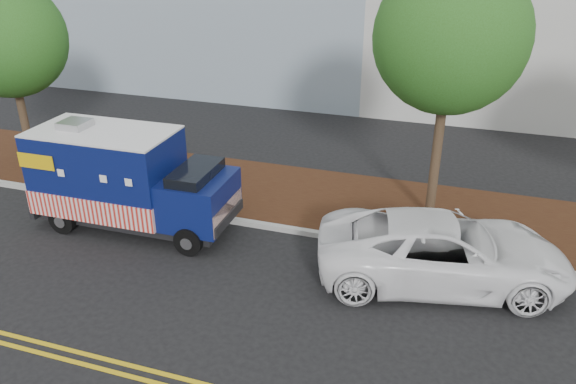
% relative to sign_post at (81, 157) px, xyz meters
% --- Properties ---
extents(ground, '(120.00, 120.00, 0.00)m').
position_rel_sign_post_xyz_m(ground, '(4.59, -1.82, -1.20)').
color(ground, black).
rests_on(ground, ground).
extents(curb, '(120.00, 0.18, 0.15)m').
position_rel_sign_post_xyz_m(curb, '(4.59, -0.42, -1.12)').
color(curb, '#9E9E99').
rests_on(curb, ground).
extents(mulch_strip, '(120.00, 4.00, 0.15)m').
position_rel_sign_post_xyz_m(mulch_strip, '(4.59, 1.68, -1.12)').
color(mulch_strip, black).
rests_on(mulch_strip, ground).
extents(centerline_near, '(120.00, 0.10, 0.01)m').
position_rel_sign_post_xyz_m(centerline_near, '(4.59, -6.27, -1.19)').
color(centerline_near, gold).
rests_on(centerline_near, ground).
extents(centerline_far, '(120.00, 0.10, 0.01)m').
position_rel_sign_post_xyz_m(centerline_far, '(4.59, -6.52, -1.19)').
color(centerline_far, gold).
rests_on(centerline_far, ground).
extents(tree_a, '(3.68, 3.68, 6.22)m').
position_rel_sign_post_xyz_m(tree_a, '(-2.97, 1.11, 3.17)').
color(tree_a, '#38281C').
rests_on(tree_a, ground).
extents(tree_c, '(3.86, 3.86, 7.04)m').
position_rel_sign_post_xyz_m(tree_c, '(10.38, 1.50, 3.90)').
color(tree_c, '#38281C').
rests_on(tree_c, ground).
extents(sign_post, '(0.06, 0.06, 2.40)m').
position_rel_sign_post_xyz_m(sign_post, '(0.00, 0.00, 0.00)').
color(sign_post, '#473828').
rests_on(sign_post, ground).
extents(food_truck, '(5.58, 2.20, 2.92)m').
position_rel_sign_post_xyz_m(food_truck, '(2.45, -1.40, 0.12)').
color(food_truck, black).
rests_on(food_truck, ground).
extents(white_car, '(6.21, 3.83, 1.61)m').
position_rel_sign_post_xyz_m(white_car, '(10.90, -1.46, -0.40)').
color(white_car, white).
rests_on(white_car, ground).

